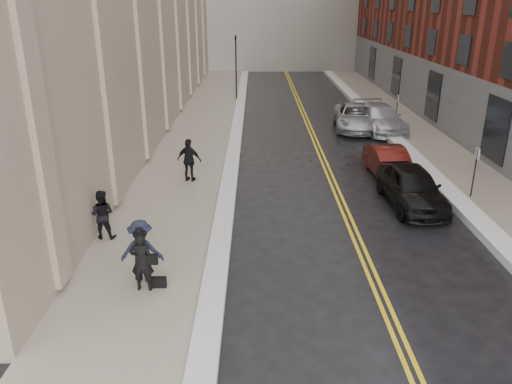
{
  "coord_description": "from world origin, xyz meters",
  "views": [
    {
      "loc": [
        -1.02,
        -11.21,
        7.74
      ],
      "look_at": [
        -1.0,
        4.74,
        1.6
      ],
      "focal_mm": 35.0,
      "sensor_mm": 36.0,
      "label": 1
    }
  ],
  "objects_px": {
    "car_black": "(411,187)",
    "pedestrian_a": "(102,214)",
    "pedestrian_c": "(189,160)",
    "pedestrian_b": "(141,251)",
    "car_silver_far": "(356,117)",
    "car_maroon": "(390,163)",
    "pedestrian_main": "(142,262)",
    "car_silver_near": "(380,118)"
  },
  "relations": [
    {
      "from": "car_silver_far",
      "to": "pedestrian_b",
      "type": "distance_m",
      "value": 21.15
    },
    {
      "from": "car_silver_far",
      "to": "car_maroon",
      "type": "bearing_deg",
      "value": -85.62
    },
    {
      "from": "car_maroon",
      "to": "car_silver_near",
      "type": "height_order",
      "value": "car_silver_near"
    },
    {
      "from": "car_silver_near",
      "to": "car_maroon",
      "type": "bearing_deg",
      "value": -106.02
    },
    {
      "from": "pedestrian_a",
      "to": "pedestrian_b",
      "type": "distance_m",
      "value": 3.39
    },
    {
      "from": "car_black",
      "to": "pedestrian_a",
      "type": "distance_m",
      "value": 11.84
    },
    {
      "from": "car_black",
      "to": "pedestrian_a",
      "type": "bearing_deg",
      "value": -166.53
    },
    {
      "from": "car_maroon",
      "to": "car_silver_far",
      "type": "xyz_separation_m",
      "value": [
        0.2,
        9.38,
        0.09
      ]
    },
    {
      "from": "car_maroon",
      "to": "car_silver_far",
      "type": "bearing_deg",
      "value": 85.24
    },
    {
      "from": "pedestrian_a",
      "to": "pedestrian_c",
      "type": "relative_size",
      "value": 0.89
    },
    {
      "from": "pedestrian_main",
      "to": "car_silver_near",
      "type": "bearing_deg",
      "value": -118.67
    },
    {
      "from": "car_black",
      "to": "pedestrian_c",
      "type": "distance_m",
      "value": 9.52
    },
    {
      "from": "car_maroon",
      "to": "pedestrian_b",
      "type": "relative_size",
      "value": 2.25
    },
    {
      "from": "car_silver_far",
      "to": "pedestrian_main",
      "type": "distance_m",
      "value": 21.55
    },
    {
      "from": "car_black",
      "to": "car_maroon",
      "type": "relative_size",
      "value": 1.12
    },
    {
      "from": "pedestrian_a",
      "to": "car_silver_far",
      "type": "bearing_deg",
      "value": -123.61
    },
    {
      "from": "pedestrian_main",
      "to": "pedestrian_c",
      "type": "height_order",
      "value": "pedestrian_c"
    },
    {
      "from": "car_black",
      "to": "pedestrian_b",
      "type": "xyz_separation_m",
      "value": [
        -9.47,
        -5.98,
        0.28
      ]
    },
    {
      "from": "car_silver_near",
      "to": "pedestrian_c",
      "type": "bearing_deg",
      "value": -143.55
    },
    {
      "from": "car_maroon",
      "to": "car_silver_near",
      "type": "distance_m",
      "value": 9.03
    },
    {
      "from": "pedestrian_main",
      "to": "pedestrian_a",
      "type": "relative_size",
      "value": 1.03
    },
    {
      "from": "car_maroon",
      "to": "pedestrian_a",
      "type": "bearing_deg",
      "value": -153.32
    },
    {
      "from": "car_maroon",
      "to": "pedestrian_b",
      "type": "distance_m",
      "value": 13.37
    },
    {
      "from": "car_maroon",
      "to": "pedestrian_c",
      "type": "height_order",
      "value": "pedestrian_c"
    },
    {
      "from": "car_maroon",
      "to": "pedestrian_main",
      "type": "relative_size",
      "value": 2.42
    },
    {
      "from": "car_black",
      "to": "pedestrian_b",
      "type": "distance_m",
      "value": 11.2
    },
    {
      "from": "car_maroon",
      "to": "pedestrian_a",
      "type": "distance_m",
      "value": 13.2
    },
    {
      "from": "car_black",
      "to": "car_silver_near",
      "type": "bearing_deg",
      "value": 80.42
    },
    {
      "from": "car_silver_near",
      "to": "pedestrian_a",
      "type": "bearing_deg",
      "value": -135.75
    },
    {
      "from": "car_maroon",
      "to": "car_silver_far",
      "type": "relative_size",
      "value": 0.75
    },
    {
      "from": "car_silver_far",
      "to": "pedestrian_b",
      "type": "bearing_deg",
      "value": -111.59
    },
    {
      "from": "car_maroon",
      "to": "pedestrian_c",
      "type": "bearing_deg",
      "value": -177.97
    },
    {
      "from": "car_black",
      "to": "pedestrian_c",
      "type": "xyz_separation_m",
      "value": [
        -9.16,
        2.55,
        0.31
      ]
    },
    {
      "from": "car_maroon",
      "to": "pedestrian_main",
      "type": "distance_m",
      "value": 13.65
    },
    {
      "from": "pedestrian_a",
      "to": "pedestrian_b",
      "type": "xyz_separation_m",
      "value": [
        1.93,
        -2.79,
        0.09
      ]
    },
    {
      "from": "pedestrian_b",
      "to": "pedestrian_c",
      "type": "height_order",
      "value": "pedestrian_c"
    },
    {
      "from": "pedestrian_main",
      "to": "pedestrian_c",
      "type": "distance_m",
      "value": 9.05
    },
    {
      "from": "car_maroon",
      "to": "pedestrian_main",
      "type": "height_order",
      "value": "pedestrian_main"
    },
    {
      "from": "pedestrian_a",
      "to": "pedestrian_main",
      "type": "bearing_deg",
      "value": 124.2
    },
    {
      "from": "pedestrian_b",
      "to": "car_silver_far",
      "type": "bearing_deg",
      "value": -119.58
    },
    {
      "from": "car_black",
      "to": "pedestrian_b",
      "type": "height_order",
      "value": "pedestrian_b"
    },
    {
      "from": "car_silver_near",
      "to": "pedestrian_c",
      "type": "xyz_separation_m",
      "value": [
        -10.76,
        -9.78,
        0.3
      ]
    }
  ]
}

